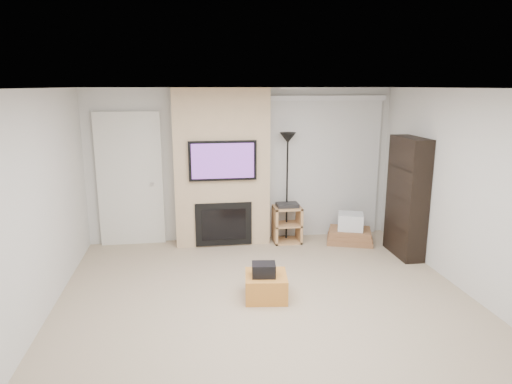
{
  "coord_description": "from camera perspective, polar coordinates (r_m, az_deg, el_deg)",
  "views": [
    {
      "loc": [
        -0.88,
        -4.62,
        2.53
      ],
      "look_at": [
        0.0,
        1.2,
        1.15
      ],
      "focal_mm": 32.0,
      "sensor_mm": 36.0,
      "label": 1
    }
  ],
  "objects": [
    {
      "name": "floor",
      "position": [
        5.34,
        1.99,
        -15.08
      ],
      "size": [
        5.0,
        5.5,
        0.0
      ],
      "primitive_type": "cube",
      "color": "tan",
      "rests_on": "ground"
    },
    {
      "name": "ceiling",
      "position": [
        4.71,
        2.24,
        12.82
      ],
      "size": [
        5.0,
        5.5,
        0.0
      ],
      "primitive_type": "cube",
      "color": "white",
      "rests_on": "wall_back"
    },
    {
      "name": "wall_back",
      "position": [
        7.54,
        -1.77,
        3.4
      ],
      "size": [
        5.0,
        0.0,
        2.5
      ],
      "primitive_type": "cube",
      "rotation": [
        1.57,
        0.0,
        0.0
      ],
      "color": "silver",
      "rests_on": "ground"
    },
    {
      "name": "wall_front",
      "position": [
        2.43,
        14.88,
        -18.99
      ],
      "size": [
        5.0,
        0.0,
        2.5
      ],
      "primitive_type": "cube",
      "rotation": [
        1.57,
        0.0,
        0.0
      ],
      "color": "silver",
      "rests_on": "ground"
    },
    {
      "name": "wall_left",
      "position": [
        5.06,
        -26.96,
        -2.92
      ],
      "size": [
        0.0,
        5.5,
        2.5
      ],
      "primitive_type": "cube",
      "rotation": [
        1.57,
        0.0,
        1.57
      ],
      "color": "silver",
      "rests_on": "ground"
    },
    {
      "name": "wall_right",
      "position": [
        5.87,
        26.86,
        -0.86
      ],
      "size": [
        0.0,
        5.5,
        2.5
      ],
      "primitive_type": "cube",
      "rotation": [
        1.57,
        0.0,
        1.57
      ],
      "color": "silver",
      "rests_on": "ground"
    },
    {
      "name": "hvac_vent",
      "position": [
        5.57,
        4.81,
        12.8
      ],
      "size": [
        0.35,
        0.18,
        0.01
      ],
      "primitive_type": "cube",
      "color": "silver",
      "rests_on": "ceiling"
    },
    {
      "name": "ottoman",
      "position": [
        5.66,
        1.25,
        -11.68
      ],
      "size": [
        0.56,
        0.56,
        0.3
      ],
      "primitive_type": "cube",
      "rotation": [
        0.0,
        0.0,
        -0.12
      ],
      "color": "#CA7E31",
      "rests_on": "floor"
    },
    {
      "name": "black_bag",
      "position": [
        5.53,
        0.97,
        -9.7
      ],
      "size": [
        0.3,
        0.25,
        0.16
      ],
      "primitive_type": "cube",
      "rotation": [
        0.0,
        0.0,
        -0.12
      ],
      "color": "black",
      "rests_on": "ottoman"
    },
    {
      "name": "fireplace_wall",
      "position": [
        7.3,
        -4.3,
        2.93
      ],
      "size": [
        1.5,
        0.47,
        2.5
      ],
      "color": "tan",
      "rests_on": "floor"
    },
    {
      "name": "entry_door",
      "position": [
        7.54,
        -15.43,
        1.42
      ],
      "size": [
        1.02,
        0.11,
        2.14
      ],
      "color": "silver",
      "rests_on": "floor"
    },
    {
      "name": "vertical_blinds",
      "position": [
        7.77,
        8.6,
        3.73
      ],
      "size": [
        1.98,
        0.1,
        2.37
      ],
      "color": "silver",
      "rests_on": "floor"
    },
    {
      "name": "floor_lamp",
      "position": [
        7.38,
        3.96,
        4.48
      ],
      "size": [
        0.27,
        0.27,
        1.8
      ],
      "color": "black",
      "rests_on": "floor"
    },
    {
      "name": "av_stand",
      "position": [
        7.53,
        3.91,
        -3.72
      ],
      "size": [
        0.45,
        0.38,
        0.66
      ],
      "color": "tan",
      "rests_on": "floor"
    },
    {
      "name": "box_stack",
      "position": [
        7.7,
        11.67,
        -4.83
      ],
      "size": [
        0.87,
        0.76,
        0.49
      ],
      "color": "#8E5F3D",
      "rests_on": "floor"
    },
    {
      "name": "bookshelf",
      "position": [
        7.17,
        18.36,
        -0.64
      ],
      "size": [
        0.3,
        0.8,
        1.8
      ],
      "color": "black",
      "rests_on": "floor"
    }
  ]
}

